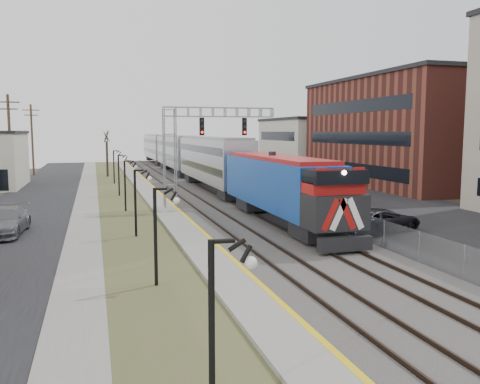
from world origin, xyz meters
name	(u,v)px	position (x,y,z in m)	size (l,w,h in m)	color
ground	(339,360)	(0.00, 0.00, 0.00)	(160.00, 160.00, 0.00)	#473D2D
street_west	(33,203)	(-11.50, 35.00, 0.02)	(7.00, 120.00, 0.04)	black
sidewalk	(87,201)	(-7.00, 35.00, 0.04)	(2.00, 120.00, 0.08)	gray
grass_median	(121,200)	(-4.00, 35.00, 0.03)	(4.00, 120.00, 0.06)	#49522B
platform	(154,198)	(-1.00, 35.00, 0.12)	(2.00, 120.00, 0.24)	gray
ballast_bed	(207,196)	(4.00, 35.00, 0.10)	(8.00, 120.00, 0.20)	#595651
parking_lot	(322,193)	(16.00, 35.00, 0.02)	(16.00, 120.00, 0.04)	black
platform_edge	(164,196)	(-0.12, 35.00, 0.24)	(0.24, 120.00, 0.01)	gold
track_near	(186,195)	(2.00, 35.00, 0.28)	(1.58, 120.00, 0.15)	#2D2119
track_far	(222,194)	(5.50, 35.00, 0.28)	(1.58, 120.00, 0.15)	#2D2119
train	(186,157)	(5.50, 54.57, 2.92)	(3.00, 85.85, 5.33)	#13429F
signal_gantry	(191,139)	(1.22, 27.99, 5.59)	(9.00, 1.07, 8.15)	gray
lampposts	(135,203)	(-4.00, 18.29, 2.00)	(0.14, 62.14, 4.00)	black
fence	(249,187)	(8.20, 35.00, 0.80)	(0.04, 120.00, 1.60)	gray
buildings_east	(467,131)	(30.00, 31.18, 6.31)	(16.00, 76.00, 15.00)	#A79C87
bare_trees	(23,169)	(-12.66, 38.91, 2.70)	(12.30, 42.30, 5.95)	#382D23
car_lot_c	(382,221)	(10.76, 15.34, 0.72)	(2.40, 5.21, 1.45)	black
car_lot_d	(325,195)	(12.93, 27.95, 0.74)	(2.08, 5.13, 1.49)	navy
car_lot_e	(293,187)	(12.49, 34.16, 0.76)	(1.79, 4.44, 1.51)	slate
car_lot_f	(294,190)	(11.68, 32.11, 0.79)	(1.67, 4.78, 1.58)	#0D430E
car_street_b	(5,222)	(-11.53, 20.83, 0.82)	(2.29, 5.63, 1.63)	slate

